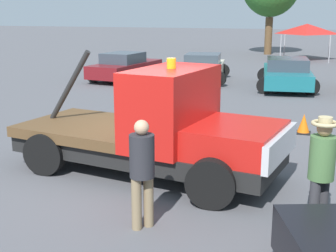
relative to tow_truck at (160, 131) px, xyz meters
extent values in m
plane|color=#545459|center=(-0.35, 0.06, -0.95)|extent=(160.00, 160.00, 0.00)
cube|color=black|center=(-0.35, 0.06, -0.42)|extent=(5.77, 2.85, 0.35)
cube|color=red|center=(1.62, -0.26, 0.03)|extent=(1.83, 2.10, 0.55)
cube|color=silver|center=(2.43, -0.39, 0.00)|extent=(0.44, 1.98, 0.50)
cube|color=red|center=(0.25, -0.04, 0.52)|extent=(1.55, 2.37, 1.53)
cube|color=brown|center=(-1.71, 0.28, -0.14)|extent=(3.08, 2.62, 0.22)
cylinder|color=black|center=(-2.24, 0.36, 0.75)|extent=(1.19, 0.31, 1.63)
cylinder|color=orange|center=(0.25, -0.04, 1.38)|extent=(0.18, 0.18, 0.20)
cylinder|color=black|center=(1.71, 0.78, -0.51)|extent=(0.88, 0.26, 0.88)
cylinder|color=black|center=(1.37, -1.29, -0.51)|extent=(0.88, 0.26, 0.88)
cylinder|color=black|center=(-1.95, 1.38, -0.51)|extent=(0.88, 0.26, 0.88)
cylinder|color=black|center=(-2.29, -0.69, -0.51)|extent=(0.88, 0.26, 0.88)
cylinder|color=black|center=(3.32, -2.55, -0.61)|extent=(0.68, 0.22, 0.68)
cylinder|color=#38383D|center=(3.20, -1.52, -0.52)|extent=(0.16, 0.16, 0.85)
cylinder|color=#38383D|center=(3.07, -1.69, -0.52)|extent=(0.16, 0.16, 0.85)
cylinder|color=#4C7542|center=(3.13, -1.60, 0.23)|extent=(0.39, 0.39, 0.67)
sphere|color=#A87A56|center=(3.13, -1.60, 0.68)|extent=(0.23, 0.23, 0.23)
torus|color=tan|center=(3.13, -1.60, 0.76)|extent=(0.40, 0.40, 0.06)
cylinder|color=tan|center=(3.13, -1.60, 0.81)|extent=(0.21, 0.21, 0.10)
cylinder|color=#847051|center=(0.60, -2.27, -0.53)|extent=(0.16, 0.16, 0.84)
cylinder|color=#847051|center=(0.46, -2.43, -0.53)|extent=(0.16, 0.16, 0.84)
cylinder|color=#28282D|center=(0.53, -2.35, 0.23)|extent=(0.39, 0.39, 0.67)
sphere|color=tan|center=(0.53, -2.35, 0.68)|extent=(0.23, 0.23, 0.23)
cube|color=maroon|center=(-6.15, 12.48, -0.41)|extent=(2.35, 4.67, 0.60)
cube|color=#333D47|center=(-6.18, 12.26, 0.14)|extent=(1.80, 2.07, 0.50)
cylinder|color=black|center=(-6.79, 14.10, -0.61)|extent=(0.68, 0.22, 0.68)
cylinder|color=black|center=(-5.11, 13.88, -0.61)|extent=(0.68, 0.22, 0.68)
cylinder|color=black|center=(-7.19, 11.08, -0.61)|extent=(0.68, 0.22, 0.68)
cylinder|color=black|center=(-5.51, 10.86, -0.61)|extent=(0.68, 0.22, 0.68)
cube|color=beige|center=(-2.40, 13.18, -0.41)|extent=(2.40, 4.59, 0.60)
cube|color=#333D47|center=(-2.37, 12.96, 0.14)|extent=(1.82, 2.04, 0.50)
cylinder|color=black|center=(-3.46, 14.53, -0.61)|extent=(0.68, 0.22, 0.68)
cylinder|color=black|center=(-1.78, 14.77, -0.61)|extent=(0.68, 0.22, 0.68)
cylinder|color=black|center=(-3.03, 11.58, -0.61)|extent=(0.68, 0.22, 0.68)
cylinder|color=black|center=(-1.35, 11.82, -0.61)|extent=(0.68, 0.22, 0.68)
cube|color=#196670|center=(1.56, 12.30, -0.41)|extent=(2.51, 5.05, 0.60)
cube|color=#333D47|center=(1.59, 12.06, 0.14)|extent=(1.93, 2.23, 0.50)
cylinder|color=black|center=(0.45, 13.82, -0.61)|extent=(0.68, 0.22, 0.68)
cylinder|color=black|center=(2.26, 14.04, -0.61)|extent=(0.68, 0.22, 0.68)
cylinder|color=black|center=(0.86, 10.55, -0.61)|extent=(0.68, 0.22, 0.68)
cylinder|color=black|center=(2.67, 10.78, -0.61)|extent=(0.68, 0.22, 0.68)
cylinder|color=#9E9EA3|center=(0.31, 23.35, -0.07)|extent=(0.07, 0.07, 1.76)
cylinder|color=#9E9EA3|center=(3.39, 23.35, -0.07)|extent=(0.07, 0.07, 1.76)
cylinder|color=#9E9EA3|center=(0.31, 26.43, -0.07)|extent=(0.07, 0.07, 1.76)
cylinder|color=#9E9EA3|center=(3.39, 26.43, -0.07)|extent=(0.07, 0.07, 1.76)
pyramid|color=red|center=(1.85, 24.89, 1.16)|extent=(3.08, 3.08, 0.69)
cylinder|color=brown|center=(-1.09, 28.44, 0.46)|extent=(0.56, 0.56, 2.82)
cube|color=black|center=(2.66, 4.45, -0.93)|extent=(0.40, 0.40, 0.04)
cone|color=orange|center=(2.66, 4.45, -0.67)|extent=(0.36, 0.36, 0.55)
camera|label=1|loc=(3.04, -8.66, 2.38)|focal=50.00mm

